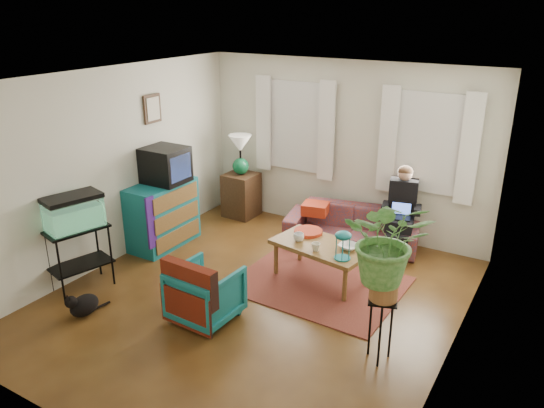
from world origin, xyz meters
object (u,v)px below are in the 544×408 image
Objects in this scene: side_table at (241,195)px; armchair at (205,291)px; dresser at (163,214)px; aquarium_stand at (80,258)px; plant_stand at (380,329)px; sofa at (352,221)px; coffee_table at (321,262)px.

armchair is at bearing -63.47° from side_table.
aquarium_stand is (-0.01, -1.49, -0.07)m from dresser.
plant_stand is (3.67, 0.53, -0.06)m from aquarium_stand.
aquarium_stand is at bearing -141.48° from sofa.
sofa is 3.75m from aquarium_stand.
dresser is at bearing 105.40° from aquarium_stand.
dresser is 2.47m from coffee_table.
coffee_table is at bearing -113.62° from armchair.
plant_stand is (1.30, -2.38, -0.03)m from sofa.
dresser is 1.30× the size of aquarium_stand.
plant_stand is at bearing -36.99° from side_table.
side_table is 2.49m from coffee_table.
aquarium_stand reaches higher than sofa.
armchair is 0.57× the size of coffee_table.
sofa is at bearing -3.52° from side_table.
dresser is at bearing -33.30° from armchair.
plant_stand is at bearing -168.98° from armchair.
dresser is at bearing -165.63° from coffee_table.
coffee_table is at bearing -98.08° from sofa.
armchair is 1.00× the size of plant_stand.
side_table is at bearing 143.01° from plant_stand.
aquarium_stand reaches higher than coffee_table.
plant_stand is at bearing -14.95° from dresser.
plant_stand is (1.93, 0.28, -0.00)m from armchair.
aquarium_stand is (-2.37, -2.90, 0.03)m from sofa.
side_table reaches higher than plant_stand.
dresser is 3.79m from plant_stand.
coffee_table is (0.09, -1.20, -0.12)m from sofa.
side_table is 0.60× the size of coffee_table.
dresser reaches higher than side_table.
sofa is 2.75× the size of plant_stand.
side_table is 3.05m from aquarium_stand.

